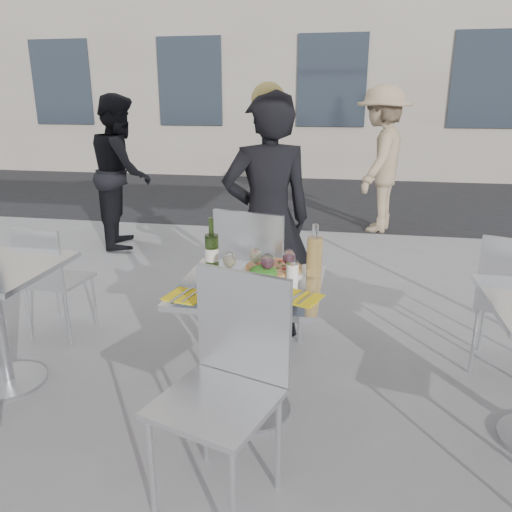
% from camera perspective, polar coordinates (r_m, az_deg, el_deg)
% --- Properties ---
extents(ground, '(80.00, 80.00, 0.00)m').
position_cam_1_polar(ground, '(2.89, -0.57, -17.18)').
color(ground, slate).
extents(street_asphalt, '(24.00, 5.00, 0.00)m').
position_cam_1_polar(street_asphalt, '(9.00, 7.54, 6.83)').
color(street_asphalt, black).
rests_on(street_asphalt, ground).
extents(main_table, '(0.72, 0.72, 0.75)m').
position_cam_1_polar(main_table, '(2.63, -0.61, -7.46)').
color(main_table, '#B7BABF').
rests_on(main_table, ground).
extents(chair_far, '(0.56, 0.57, 1.01)m').
position_cam_1_polar(chair_far, '(3.18, 0.04, -1.79)').
color(chair_far, silver).
rests_on(chair_far, ground).
extents(chair_near, '(0.56, 0.57, 0.98)m').
position_cam_1_polar(chair_near, '(2.11, -3.13, -12.99)').
color(chair_near, silver).
rests_on(chair_near, ground).
extents(side_chair_lfar, '(0.41, 0.42, 0.83)m').
position_cam_1_polar(side_chair_lfar, '(3.75, -22.53, -1.87)').
color(side_chair_lfar, silver).
rests_on(side_chair_lfar, ground).
extents(woman_diner, '(0.73, 0.62, 1.70)m').
position_cam_1_polar(woman_diner, '(3.42, 1.32, 4.06)').
color(woman_diner, black).
rests_on(woman_diner, ground).
extents(pedestrian_a, '(0.89, 1.00, 1.71)m').
position_cam_1_polar(pedestrian_a, '(5.95, -15.09, 9.26)').
color(pedestrian_a, black).
rests_on(pedestrian_a, ground).
extents(pedestrian_b, '(0.97, 1.32, 1.82)m').
position_cam_1_polar(pedestrian_b, '(6.60, 14.04, 10.61)').
color(pedestrian_b, '#9B8364').
rests_on(pedestrian_b, ground).
extents(pizza_near, '(0.33, 0.33, 0.02)m').
position_cam_1_polar(pizza_near, '(2.42, -1.10, -3.95)').
color(pizza_near, '#BB8749').
rests_on(pizza_near, main_table).
extents(pizza_far, '(0.35, 0.35, 0.03)m').
position_cam_1_polar(pizza_far, '(2.72, 2.02, -1.43)').
color(pizza_far, white).
rests_on(pizza_far, main_table).
extents(salad_plate, '(0.22, 0.22, 0.09)m').
position_cam_1_polar(salad_plate, '(2.56, 0.79, -2.16)').
color(salad_plate, white).
rests_on(salad_plate, main_table).
extents(wine_bottle, '(0.08, 0.08, 0.29)m').
position_cam_1_polar(wine_bottle, '(2.72, -5.07, 0.67)').
color(wine_bottle, '#36511E').
rests_on(wine_bottle, main_table).
extents(carafe, '(0.08, 0.08, 0.29)m').
position_cam_1_polar(carafe, '(2.60, 6.69, -0.07)').
color(carafe, '#E7BC62').
rests_on(carafe, main_table).
extents(sugar_shaker, '(0.06, 0.06, 0.11)m').
position_cam_1_polar(sugar_shaker, '(2.57, 4.17, -1.69)').
color(sugar_shaker, white).
rests_on(sugar_shaker, main_table).
extents(wineglass_white_a, '(0.07, 0.07, 0.16)m').
position_cam_1_polar(wineglass_white_a, '(2.55, -3.05, -0.56)').
color(wineglass_white_a, white).
rests_on(wineglass_white_a, main_table).
extents(wineglass_white_b, '(0.07, 0.07, 0.16)m').
position_cam_1_polar(wineglass_white_b, '(2.61, -0.01, -0.09)').
color(wineglass_white_b, white).
rests_on(wineglass_white_b, main_table).
extents(wineglass_red_a, '(0.07, 0.07, 0.16)m').
position_cam_1_polar(wineglass_red_a, '(2.51, 1.31, -0.77)').
color(wineglass_red_a, white).
rests_on(wineglass_red_a, main_table).
extents(wineglass_red_b, '(0.07, 0.07, 0.16)m').
position_cam_1_polar(wineglass_red_b, '(2.59, 3.78, -0.26)').
color(wineglass_red_b, white).
rests_on(wineglass_red_b, main_table).
extents(napkin_left, '(0.21, 0.21, 0.01)m').
position_cam_1_polar(napkin_left, '(2.41, -8.00, -4.47)').
color(napkin_left, yellow).
rests_on(napkin_left, main_table).
extents(napkin_right, '(0.23, 0.23, 0.01)m').
position_cam_1_polar(napkin_right, '(2.37, 5.10, -4.76)').
color(napkin_right, yellow).
rests_on(napkin_right, main_table).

